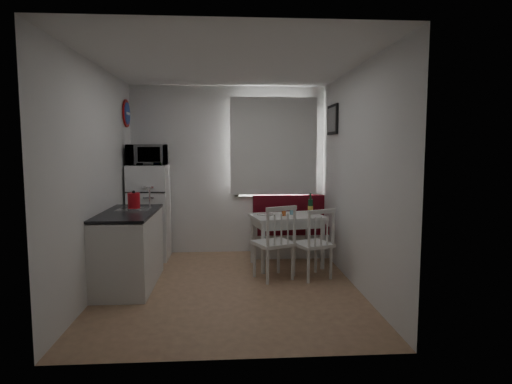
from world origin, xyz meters
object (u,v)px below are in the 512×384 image
(bench, at_px, (293,235))
(chair_right, at_px, (314,236))
(dining_table, at_px, (287,221))
(kitchen_counter, at_px, (129,248))
(chair_left, at_px, (274,235))
(microwave, at_px, (147,155))
(wine_bottle, at_px, (310,204))
(fridge, at_px, (149,212))
(kettle, at_px, (134,201))

(bench, distance_m, chair_right, 1.32)
(bench, bearing_deg, dining_table, -106.13)
(chair_right, bearing_deg, kitchen_counter, 157.45)
(bench, bearing_deg, chair_left, -108.42)
(bench, height_order, chair_right, bench)
(kitchen_counter, relative_size, bench, 1.03)
(microwave, relative_size, wine_bottle, 1.86)
(chair_right, distance_m, fridge, 2.53)
(chair_right, relative_size, wine_bottle, 1.89)
(dining_table, distance_m, fridge, 2.05)
(fridge, bearing_deg, dining_table, -14.74)
(chair_right, height_order, microwave, microwave)
(kitchen_counter, relative_size, chair_left, 2.27)
(dining_table, bearing_deg, kitchen_counter, -171.44)
(kettle, bearing_deg, wine_bottle, 17.55)
(microwave, xyz_separation_m, wine_bottle, (2.33, -0.37, -0.68))
(chair_right, distance_m, wine_bottle, 0.83)
(kettle, xyz_separation_m, wine_bottle, (2.30, 0.73, -0.15))
(kitchen_counter, xyz_separation_m, wine_bottle, (2.35, 0.82, 0.41))
(kettle, bearing_deg, fridge, 91.49)
(bench, distance_m, fridge, 2.20)
(microwave, relative_size, kettle, 2.34)
(kitchen_counter, relative_size, chair_right, 2.39)
(chair_left, xyz_separation_m, chair_right, (0.50, 0.00, -0.03))
(fridge, xyz_separation_m, microwave, (0.00, -0.05, 0.85))
(dining_table, xyz_separation_m, wine_bottle, (0.35, 0.10, 0.23))
(bench, bearing_deg, microwave, -175.79)
(kitchen_counter, xyz_separation_m, fridge, (0.02, 1.24, 0.25))
(kitchen_counter, relative_size, wine_bottle, 4.50)
(dining_table, distance_m, chair_right, 0.71)
(microwave, distance_m, wine_bottle, 2.46)
(dining_table, distance_m, microwave, 2.23)
(microwave, bearing_deg, bench, 4.21)
(fridge, xyz_separation_m, wine_bottle, (2.33, -0.42, 0.17))
(dining_table, xyz_separation_m, chair_left, (-0.25, -0.67, -0.05))
(bench, xyz_separation_m, wine_bottle, (0.17, -0.53, 0.56))
(dining_table, bearing_deg, chair_left, -121.82)
(kitchen_counter, distance_m, wine_bottle, 2.53)
(fridge, height_order, kettle, fridge)
(kettle, distance_m, wine_bottle, 2.42)
(chair_right, bearing_deg, kettle, 155.04)
(bench, bearing_deg, fridge, -177.10)
(bench, relative_size, fridge, 0.91)
(chair_left, bearing_deg, fridge, 121.01)
(wine_bottle, bearing_deg, kettle, -162.45)
(fridge, bearing_deg, kitchen_counter, -90.90)
(microwave, bearing_deg, kitchen_counter, -90.94)
(chair_left, relative_size, chair_right, 1.05)
(kitchen_counter, bearing_deg, chair_left, 1.80)
(chair_right, height_order, wine_bottle, wine_bottle)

